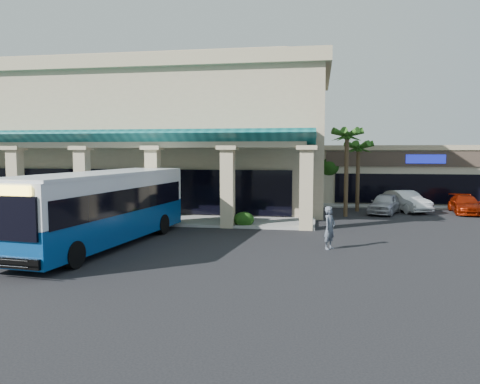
% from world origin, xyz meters
% --- Properties ---
extents(ground, '(110.00, 110.00, 0.00)m').
position_xyz_m(ground, '(0.00, 0.00, 0.00)').
color(ground, black).
extents(main_building, '(30.80, 14.80, 11.35)m').
position_xyz_m(main_building, '(-8.00, 16.00, 5.67)').
color(main_building, tan).
rests_on(main_building, ground).
extents(arcade, '(30.00, 6.20, 5.70)m').
position_xyz_m(arcade, '(-8.00, 6.80, 2.85)').
color(arcade, '#0F5A5B').
rests_on(arcade, ground).
extents(strip_mall, '(22.50, 12.50, 4.90)m').
position_xyz_m(strip_mall, '(18.00, 24.00, 2.45)').
color(strip_mall, beige).
rests_on(strip_mall, ground).
extents(palm_0, '(2.40, 2.40, 6.60)m').
position_xyz_m(palm_0, '(8.50, 11.00, 3.30)').
color(palm_0, '#235115').
rests_on(palm_0, ground).
extents(palm_1, '(2.40, 2.40, 5.80)m').
position_xyz_m(palm_1, '(9.50, 14.00, 2.90)').
color(palm_1, '#235115').
rests_on(palm_1, ground).
extents(broadleaf_tree, '(2.60, 2.60, 4.81)m').
position_xyz_m(broadleaf_tree, '(7.50, 19.00, 2.41)').
color(broadleaf_tree, '#14360C').
rests_on(broadleaf_tree, ground).
extents(transit_bus, '(4.23, 12.59, 3.45)m').
position_xyz_m(transit_bus, '(-3.18, -1.00, 1.72)').
color(transit_bus, navy).
rests_on(transit_bus, ground).
extents(pedestrian, '(0.76, 0.84, 1.94)m').
position_xyz_m(pedestrian, '(7.20, 0.09, 0.97)').
color(pedestrian, '#4F5764').
rests_on(pedestrian, ground).
extents(car_silver, '(3.12, 4.55, 1.44)m').
position_xyz_m(car_silver, '(11.33, 12.91, 0.72)').
color(car_silver, '#BCBBC3').
rests_on(car_silver, ground).
extents(car_white, '(3.34, 4.88, 1.52)m').
position_xyz_m(car_white, '(12.96, 14.45, 0.76)').
color(car_white, silver).
rests_on(car_white, ground).
extents(car_red, '(2.16, 4.56, 1.28)m').
position_xyz_m(car_red, '(16.97, 14.03, 0.64)').
color(car_red, maroon).
rests_on(car_red, ground).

